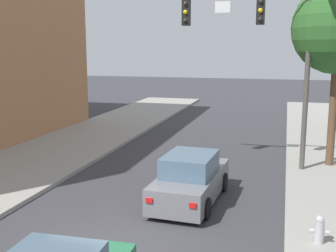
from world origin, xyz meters
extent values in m
plane|color=#38383D|center=(0.00, 0.00, 0.00)|extent=(120.00, 120.00, 0.00)
cylinder|color=#514C47|center=(4.60, 8.09, 3.90)|extent=(0.20, 0.20, 7.50)
cube|color=black|center=(2.76, 8.09, 6.33)|extent=(0.32, 0.28, 1.05)
sphere|color=#2D2823|center=(2.76, 7.94, 6.66)|extent=(0.18, 0.18, 0.18)
sphere|color=yellow|center=(2.76, 7.94, 6.33)|extent=(0.18, 0.18, 0.18)
sphere|color=#2D2823|center=(2.76, 7.94, 6.00)|extent=(0.18, 0.18, 0.18)
cube|color=black|center=(-0.19, 8.09, 6.33)|extent=(0.32, 0.28, 1.05)
sphere|color=#2D2823|center=(-0.19, 7.94, 6.66)|extent=(0.18, 0.18, 0.18)
sphere|color=yellow|center=(-0.19, 7.94, 6.33)|extent=(0.18, 0.18, 0.18)
sphere|color=#2D2823|center=(-0.19, 7.94, 6.00)|extent=(0.18, 0.18, 0.18)
cube|color=white|center=(1.28, 8.07, 6.50)|extent=(0.60, 0.03, 0.44)
cube|color=slate|center=(1.02, 3.76, 0.56)|extent=(1.91, 4.28, 0.80)
cube|color=slate|center=(1.01, 3.61, 1.28)|extent=(1.60, 2.07, 0.64)
cylinder|color=black|center=(0.28, 5.10, 0.32)|extent=(0.25, 0.65, 0.64)
cylinder|color=black|center=(1.89, 5.02, 0.32)|extent=(0.25, 0.65, 0.64)
cylinder|color=black|center=(0.15, 2.50, 0.32)|extent=(0.25, 0.65, 0.64)
cylinder|color=black|center=(1.76, 2.42, 0.32)|extent=(0.25, 0.65, 0.64)
cube|color=red|center=(0.28, 1.67, 0.68)|extent=(0.20, 0.05, 0.14)
cube|color=red|center=(1.55, 1.61, 0.68)|extent=(0.20, 0.05, 0.14)
cylinder|color=#B2B2B7|center=(4.81, 1.32, 0.43)|extent=(0.24, 0.24, 0.55)
sphere|color=#B2B2B7|center=(4.81, 1.32, 0.76)|extent=(0.22, 0.22, 0.22)
cylinder|color=#B2B2B7|center=(4.63, 1.32, 0.45)|extent=(0.12, 0.09, 0.09)
cylinder|color=#B2B2B7|center=(4.99, 1.32, 0.45)|extent=(0.12, 0.09, 0.09)
cylinder|color=brown|center=(5.72, 9.05, 2.24)|extent=(0.32, 0.32, 4.17)
camera|label=1|loc=(3.86, -9.20, 4.94)|focal=45.54mm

